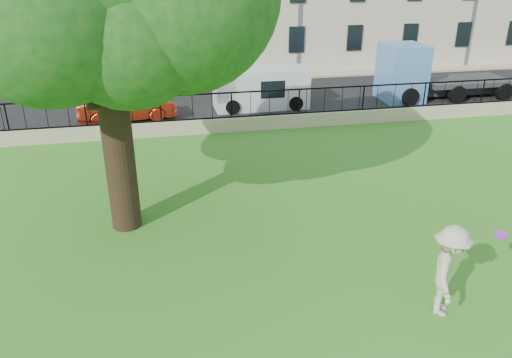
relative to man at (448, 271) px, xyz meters
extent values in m
plane|color=#38721B|center=(-2.50, 0.92, -1.03)|extent=(120.00, 120.00, 0.00)
cube|color=tan|center=(-2.50, 12.92, -0.73)|extent=(50.00, 0.40, 0.60)
cube|color=black|center=(-2.50, 12.92, -0.40)|extent=(50.00, 0.05, 0.06)
cube|color=black|center=(-2.50, 12.92, 0.67)|extent=(50.00, 0.05, 0.06)
cube|color=black|center=(-2.50, 17.62, -1.02)|extent=(60.00, 9.00, 0.01)
cube|color=tan|center=(-2.50, 22.82, -0.97)|extent=(60.00, 1.40, 0.12)
cylinder|color=black|center=(-6.71, 5.21, 1.19)|extent=(0.81, 0.81, 4.43)
imported|color=#BFBB9B|center=(0.00, 0.00, 0.00)|extent=(1.35, 1.53, 2.05)
cylinder|color=purple|center=(1.50, 0.51, 0.40)|extent=(0.33, 0.34, 0.12)
imported|color=#B13015|center=(-7.00, 15.32, -0.30)|extent=(4.56, 2.11, 1.45)
cube|color=silver|center=(-0.50, 16.32, -0.05)|extent=(4.65, 1.85, 1.95)
cube|color=#5A8FD4|center=(9.47, 16.32, 0.41)|extent=(6.89, 2.48, 2.88)
camera|label=1|loc=(-5.60, -7.65, 5.92)|focal=35.00mm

